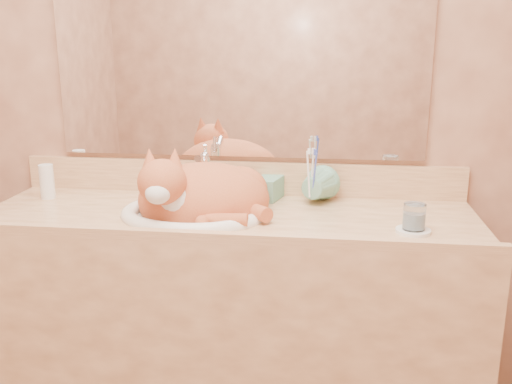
# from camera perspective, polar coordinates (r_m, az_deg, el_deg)

# --- Properties ---
(wall_back) EXTENTS (2.40, 0.02, 2.50)m
(wall_back) POSITION_cam_1_polar(r_m,az_deg,el_deg) (2.03, -1.69, 10.90)
(wall_back) COLOR brown
(wall_back) RESTS_ON ground
(vanity_counter) EXTENTS (1.60, 0.55, 0.85)m
(vanity_counter) POSITION_cam_1_polar(r_m,az_deg,el_deg) (2.01, -2.76, -13.95)
(vanity_counter) COLOR #A47249
(vanity_counter) RESTS_ON floor
(mirror) EXTENTS (1.30, 0.02, 0.80)m
(mirror) POSITION_cam_1_polar(r_m,az_deg,el_deg) (2.01, -1.78, 14.85)
(mirror) COLOR white
(mirror) RESTS_ON wall_back
(sink_basin) EXTENTS (0.47, 0.40, 0.14)m
(sink_basin) POSITION_cam_1_polar(r_m,az_deg,el_deg) (1.82, -6.28, -0.17)
(sink_basin) COLOR white
(sink_basin) RESTS_ON vanity_counter
(faucet) EXTENTS (0.08, 0.14, 0.18)m
(faucet) POSITION_cam_1_polar(r_m,az_deg,el_deg) (1.98, -5.12, 1.71)
(faucet) COLOR silver
(faucet) RESTS_ON vanity_counter
(cat) EXTENTS (0.49, 0.43, 0.24)m
(cat) POSITION_cam_1_polar(r_m,az_deg,el_deg) (1.83, -5.70, -0.01)
(cat) COLOR #B34C29
(cat) RESTS_ON sink_basin
(soap_dispenser) EXTENTS (0.10, 0.10, 0.17)m
(soap_dispenser) POSITION_cam_1_polar(r_m,az_deg,el_deg) (1.94, 0.64, 1.35)
(soap_dispenser) COLOR #68A78C
(soap_dispenser) RESTS_ON vanity_counter
(toothbrush_cup) EXTENTS (0.16, 0.16, 0.11)m
(toothbrush_cup) POSITION_cam_1_polar(r_m,az_deg,el_deg) (1.91, 5.55, 0.15)
(toothbrush_cup) COLOR #68A78C
(toothbrush_cup) RESTS_ON vanity_counter
(toothbrushes) EXTENTS (0.03, 0.03, 0.20)m
(toothbrushes) POSITION_cam_1_polar(r_m,az_deg,el_deg) (1.90, 5.60, 2.00)
(toothbrushes) COLOR white
(toothbrushes) RESTS_ON toothbrush_cup
(saucer) EXTENTS (0.10, 0.10, 0.01)m
(saucer) POSITION_cam_1_polar(r_m,az_deg,el_deg) (1.73, 15.44, -3.76)
(saucer) COLOR white
(saucer) RESTS_ON vanity_counter
(water_glass) EXTENTS (0.06, 0.06, 0.08)m
(water_glass) POSITION_cam_1_polar(r_m,az_deg,el_deg) (1.72, 15.54, -2.39)
(water_glass) COLOR silver
(water_glass) RESTS_ON saucer
(lotion_bottle) EXTENTS (0.05, 0.05, 0.12)m
(lotion_bottle) POSITION_cam_1_polar(r_m,az_deg,el_deg) (2.14, -20.18, 0.99)
(lotion_bottle) COLOR white
(lotion_bottle) RESTS_ON vanity_counter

